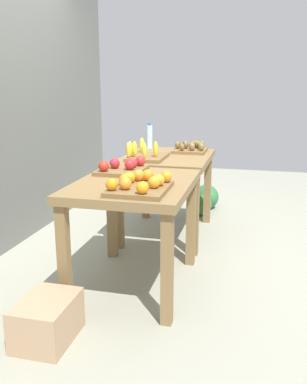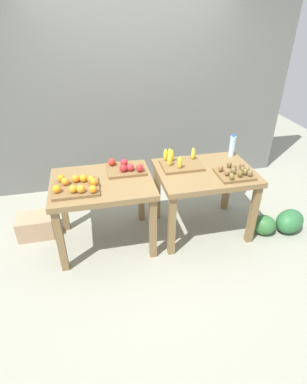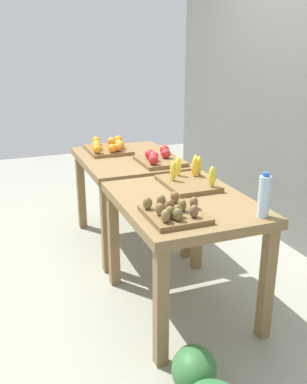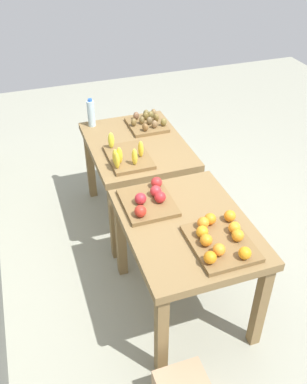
% 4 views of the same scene
% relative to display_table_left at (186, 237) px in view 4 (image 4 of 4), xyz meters
% --- Properties ---
extents(ground_plane, '(8.00, 8.00, 0.00)m').
position_rel_display_table_left_xyz_m(ground_plane, '(0.56, 0.00, -0.67)').
color(ground_plane, gray).
extents(display_table_left, '(1.04, 0.80, 0.79)m').
position_rel_display_table_left_xyz_m(display_table_left, '(0.00, 0.00, 0.00)').
color(display_table_left, olive).
rests_on(display_table_left, ground_plane).
extents(display_table_right, '(1.04, 0.80, 0.79)m').
position_rel_display_table_left_xyz_m(display_table_right, '(1.12, 0.00, 0.00)').
color(display_table_right, olive).
rests_on(display_table_right, ground_plane).
extents(orange_bin, '(0.45, 0.37, 0.11)m').
position_rel_display_table_left_xyz_m(orange_bin, '(-0.25, -0.11, 0.16)').
color(orange_bin, brown).
rests_on(orange_bin, display_table_left).
extents(apple_bin, '(0.40, 0.34, 0.11)m').
position_rel_display_table_left_xyz_m(apple_bin, '(0.27, 0.17, 0.15)').
color(apple_bin, brown).
rests_on(apple_bin, display_table_left).
extents(banana_crate, '(0.44, 0.32, 0.17)m').
position_rel_display_table_left_xyz_m(banana_crate, '(0.87, 0.16, 0.16)').
color(banana_crate, brown).
rests_on(banana_crate, display_table_right).
extents(kiwi_bin, '(0.36, 0.32, 0.10)m').
position_rel_display_table_left_xyz_m(kiwi_bin, '(1.38, -0.18, 0.15)').
color(kiwi_bin, brown).
rests_on(kiwi_bin, display_table_right).
extents(water_bottle, '(0.07, 0.07, 0.26)m').
position_rel_display_table_left_xyz_m(water_bottle, '(1.55, 0.29, 0.24)').
color(water_bottle, silver).
rests_on(water_bottle, display_table_right).
extents(watermelon_pile, '(0.72, 0.40, 0.28)m').
position_rel_display_table_left_xyz_m(watermelon_pile, '(2.02, -0.26, -0.54)').
color(watermelon_pile, '#2D6B39').
rests_on(watermelon_pile, ground_plane).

